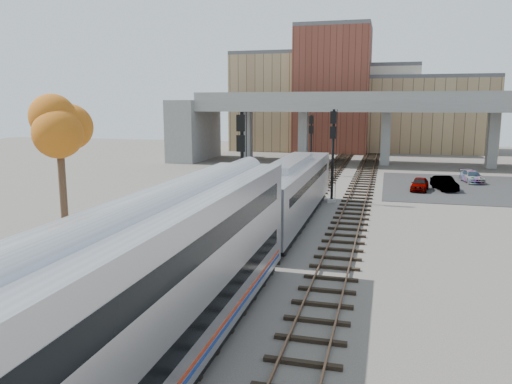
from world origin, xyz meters
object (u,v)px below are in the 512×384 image
at_px(locomotive, 290,190).
at_px(coach, 116,321).
at_px(signal_mast_near, 242,175).
at_px(car_a, 420,184).
at_px(car_b, 444,183).
at_px(signal_mast_far, 311,146).
at_px(signal_mast_mid, 333,156).
at_px(tree, 59,126).
at_px(car_c, 472,177).

xyz_separation_m(locomotive, coach, (-0.00, -22.61, 0.52)).
distance_m(locomotive, signal_mast_near, 5.22).
xyz_separation_m(car_a, car_b, (2.26, 0.87, 0.03)).
relative_size(car_a, car_b, 0.93).
bearing_deg(signal_mast_far, car_b, -26.89).
xyz_separation_m(signal_mast_mid, tree, (-14.51, -14.95, 2.85)).
relative_size(signal_mast_far, car_c, 1.69).
relative_size(coach, car_b, 6.37).
relative_size(signal_mast_near, signal_mast_far, 1.11).
bearing_deg(signal_mast_near, signal_mast_far, 90.00).
xyz_separation_m(coach, signal_mast_mid, (2.00, 30.29, 1.08)).
bearing_deg(tree, signal_mast_near, 14.82).
bearing_deg(car_c, car_a, -139.93).
bearing_deg(car_a, tree, -125.67).
bearing_deg(car_b, car_c, 44.68).
height_order(tree, car_a, tree).
distance_m(signal_mast_mid, car_b, 13.26).
distance_m(coach, car_b, 40.62).
relative_size(signal_mast_near, signal_mast_mid, 1.00).
bearing_deg(locomotive, car_b, 54.52).
bearing_deg(signal_mast_far, coach, -87.38).
bearing_deg(signal_mast_near, car_a, 60.12).
relative_size(signal_mast_far, tree, 0.75).
bearing_deg(signal_mast_far, car_c, -4.39).
distance_m(car_a, car_b, 2.42).
distance_m(coach, tree, 20.18).
xyz_separation_m(signal_mast_far, car_c, (16.92, -1.30, -2.72)).
distance_m(locomotive, signal_mast_mid, 8.10).
bearing_deg(locomotive, tree, -149.86).
distance_m(locomotive, car_a, 18.08).
height_order(car_a, car_b, car_b).
bearing_deg(car_a, car_b, 29.37).
bearing_deg(car_c, car_b, -129.60).
bearing_deg(car_b, signal_mast_far, 137.56).
distance_m(locomotive, car_b, 20.04).
xyz_separation_m(signal_mast_near, signal_mast_mid, (4.10, 12.20, 0.02)).
relative_size(locomotive, coach, 0.76).
height_order(signal_mast_near, car_a, signal_mast_near).
xyz_separation_m(tree, car_a, (21.85, 22.66, -6.07)).
height_order(signal_mast_far, car_a, signal_mast_far).
xyz_separation_m(signal_mast_near, car_b, (13.69, 20.78, -3.17)).
relative_size(tree, car_c, 2.24).
bearing_deg(tree, car_c, 46.87).
distance_m(tree, car_a, 32.06).
bearing_deg(car_b, signal_mast_mid, -153.73).
bearing_deg(coach, signal_mast_near, 96.62).
xyz_separation_m(coach, signal_mast_near, (-2.10, 18.09, 1.06)).
distance_m(signal_mast_mid, signal_mast_far, 16.07).
height_order(coach, tree, tree).
distance_m(car_b, car_c, 6.50).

